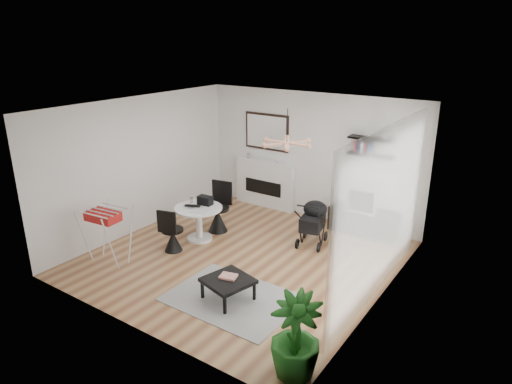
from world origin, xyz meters
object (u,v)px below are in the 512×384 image
Objects in this scene: dining_table at (199,218)px; tv_console at (363,221)px; stroller at (313,224)px; coffee_table at (228,281)px; drying_rack at (108,235)px; potted_plant at (295,337)px; fireplace at (265,178)px; crt_tv at (366,198)px.

tv_console is at bearing 39.77° from dining_table.
coffee_table is (-0.13, -2.48, -0.09)m from stroller.
drying_rack reaches higher than dining_table.
dining_table is 2.20m from stroller.
dining_table is at bearing 146.83° from potted_plant.
fireplace is at bearing 73.33° from drying_rack.
stroller reaches higher than coffee_table.
fireplace is 5.60m from potted_plant.
coffee_table is (2.47, 0.21, -0.21)m from drying_rack.
crt_tv is at bearing 101.35° from potted_plant.
crt_tv reaches higher than dining_table.
drying_rack is 3.75m from stroller.
fireplace is 2.27m from dining_table.
dining_table is 0.86× the size of potted_plant.
stroller is (-0.61, -1.00, 0.15)m from tv_console.
stroller reaches higher than dining_table.
drying_rack is 1.08× the size of stroller.
drying_rack is (-3.23, -3.68, -0.24)m from crt_tv.
tv_console is 1.25× the size of potted_plant.
stroller is at bearing -32.07° from fireplace.
potted_plant reaches higher than dining_table.
dining_table is (-2.52, -2.09, 0.19)m from tv_console.
stroller is 3.64m from potted_plant.
fireplace is 2.21m from stroller.
drying_rack reaches higher than tv_console.
potted_plant is (4.10, -0.63, 0.01)m from drying_rack.
coffee_table is (-0.75, -3.47, 0.06)m from tv_console.
crt_tv is 0.60× the size of drying_rack.
dining_table is 1.15× the size of coffee_table.
stroller is (2.60, 2.69, -0.13)m from drying_rack.
fireplace reaches higher than coffee_table.
dining_table reaches higher than tv_console.
crt_tv is (0.02, -0.00, 0.51)m from tv_console.
dining_table is (-0.05, -2.26, -0.24)m from fireplace.
fireplace is 2.17× the size of drying_rack.
stroller is (-0.63, -0.99, -0.36)m from crt_tv.
tv_console reaches higher than coffee_table.
drying_rack reaches higher than coffee_table.
potted_plant reaches higher than crt_tv.
dining_table is at bearing 60.60° from drying_rack.
crt_tv is 3.58m from coffee_table.
crt_tv is (2.48, -0.17, 0.07)m from fireplace.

